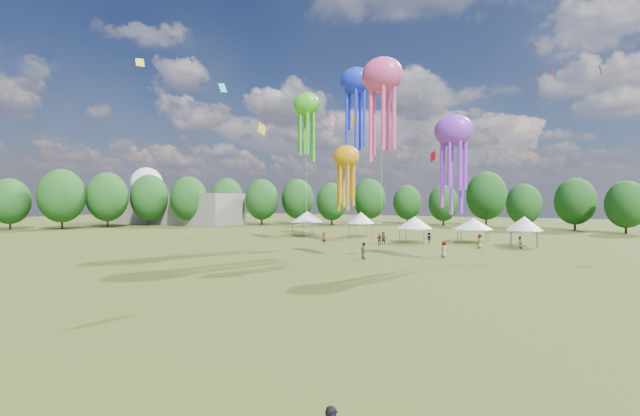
% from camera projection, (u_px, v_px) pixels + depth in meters
% --- Properties ---
extents(ground, '(300.00, 300.00, 0.00)m').
position_uv_depth(ground, '(146.00, 375.00, 15.64)').
color(ground, '#384416').
rests_on(ground, ground).
extents(spectator_near, '(1.13, 1.11, 1.84)m').
position_uv_depth(spectator_near, '(364.00, 251.00, 45.60)').
color(spectator_near, gray).
rests_on(spectator_near, ground).
extents(spectators_far, '(26.51, 14.64, 1.93)m').
position_uv_depth(spectators_far, '(426.00, 241.00, 57.03)').
color(spectators_far, gray).
rests_on(spectators_far, ground).
extents(festival_tents, '(40.91, 10.22, 4.40)m').
position_uv_depth(festival_tents, '(401.00, 220.00, 66.93)').
color(festival_tents, '#47474C').
rests_on(festival_tents, ground).
extents(show_kites, '(25.45, 21.59, 27.15)m').
position_uv_depth(show_kites, '(367.00, 109.00, 55.93)').
color(show_kites, '#40CB21').
rests_on(show_kites, ground).
extents(small_kites, '(73.95, 58.86, 46.53)m').
position_uv_depth(small_kites, '(411.00, 4.00, 51.07)').
color(small_kites, '#40CB21').
rests_on(small_kites, ground).
extents(treeline, '(201.57, 95.24, 13.43)m').
position_uv_depth(treeline, '(417.00, 199.00, 73.43)').
color(treeline, '#38281C').
rests_on(treeline, ground).
extents(hangar, '(40.00, 12.00, 8.00)m').
position_uv_depth(hangar, '(171.00, 209.00, 111.70)').
color(hangar, gray).
rests_on(hangar, ground).
extents(radome, '(9.00, 9.00, 16.00)m').
position_uv_depth(radome, '(147.00, 188.00, 123.94)').
color(radome, white).
rests_on(radome, ground).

